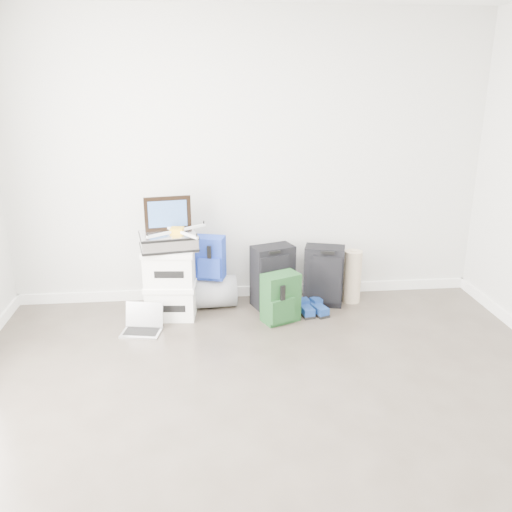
{
  "coord_description": "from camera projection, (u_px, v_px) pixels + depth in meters",
  "views": [
    {
      "loc": [
        -0.44,
        -2.55,
        2.12
      ],
      "look_at": [
        0.01,
        1.9,
        0.62
      ],
      "focal_mm": 38.0,
      "sensor_mm": 36.0,
      "label": 1
    }
  ],
  "objects": [
    {
      "name": "ground",
      "position": [
        287.0,
        462.0,
        3.12
      ],
      "size": [
        5.0,
        5.0,
        0.0
      ],
      "primitive_type": "plane",
      "color": "#3A322A",
      "rests_on": "ground"
    },
    {
      "name": "room_envelope",
      "position": [
        293.0,
        162.0,
        2.59
      ],
      "size": [
        4.52,
        5.02,
        2.71
      ],
      "color": "silver",
      "rests_on": "ground"
    },
    {
      "name": "boxes_stack",
      "position": [
        171.0,
        282.0,
        4.91
      ],
      "size": [
        0.49,
        0.41,
        0.65
      ],
      "rotation": [
        0.0,
        0.0,
        -0.1
      ],
      "color": "white",
      "rests_on": "ground"
    },
    {
      "name": "briefcase",
      "position": [
        168.0,
        241.0,
        4.79
      ],
      "size": [
        0.54,
        0.43,
        0.14
      ],
      "primitive_type": "cube",
      "rotation": [
        0.0,
        0.0,
        0.16
      ],
      "color": "#B2B2B7",
      "rests_on": "boxes_stack"
    },
    {
      "name": "painting",
      "position": [
        168.0,
        214.0,
        4.81
      ],
      "size": [
        0.41,
        0.09,
        0.31
      ],
      "rotation": [
        0.0,
        0.0,
        0.16
      ],
      "color": "black",
      "rests_on": "briefcase"
    },
    {
      "name": "drone",
      "position": [
        177.0,
        231.0,
        4.75
      ],
      "size": [
        0.5,
        0.5,
        0.05
      ],
      "rotation": [
        0.0,
        0.0,
        -0.15
      ],
      "color": "gold",
      "rests_on": "briefcase"
    },
    {
      "name": "duffel_bag",
      "position": [
        210.0,
        292.0,
        5.16
      ],
      "size": [
        0.51,
        0.33,
        0.31
      ],
      "primitive_type": "cylinder",
      "rotation": [
        0.0,
        1.57,
        0.04
      ],
      "color": "gray",
      "rests_on": "ground"
    },
    {
      "name": "blue_backpack",
      "position": [
        209.0,
        258.0,
        5.02
      ],
      "size": [
        0.32,
        0.27,
        0.4
      ],
      "rotation": [
        0.0,
        0.0,
        -0.28
      ],
      "color": "#193DA7",
      "rests_on": "duffel_bag"
    },
    {
      "name": "large_suitcase",
      "position": [
        273.0,
        276.0,
        5.15
      ],
      "size": [
        0.43,
        0.35,
        0.59
      ],
      "rotation": [
        0.0,
        0.0,
        0.34
      ],
      "color": "black",
      "rests_on": "ground"
    },
    {
      "name": "green_backpack",
      "position": [
        281.0,
        299.0,
        4.83
      ],
      "size": [
        0.37,
        0.34,
        0.45
      ],
      "rotation": [
        0.0,
        0.0,
        0.42
      ],
      "color": "#143818",
      "rests_on": "ground"
    },
    {
      "name": "carry_on",
      "position": [
        324.0,
        276.0,
        5.18
      ],
      "size": [
        0.41,
        0.33,
        0.58
      ],
      "rotation": [
        0.0,
        0.0,
        -0.29
      ],
      "color": "black",
      "rests_on": "ground"
    },
    {
      "name": "shoes",
      "position": [
        312.0,
        309.0,
        5.03
      ],
      "size": [
        0.28,
        0.28,
        0.09
      ],
      "rotation": [
        0.0,
        0.0,
        0.25
      ],
      "color": "black",
      "rests_on": "ground"
    },
    {
      "name": "rolled_rug",
      "position": [
        352.0,
        277.0,
        5.25
      ],
      "size": [
        0.17,
        0.17,
        0.52
      ],
      "primitive_type": "cylinder",
      "color": "tan",
      "rests_on": "ground"
    },
    {
      "name": "laptop",
      "position": [
        143.0,
        325.0,
        4.69
      ],
      "size": [
        0.37,
        0.3,
        0.24
      ],
      "rotation": [
        0.0,
        0.0,
        -0.19
      ],
      "color": "#B4B4B8",
      "rests_on": "ground"
    }
  ]
}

